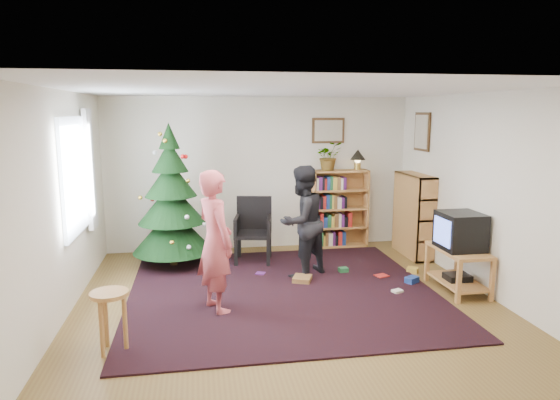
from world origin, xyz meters
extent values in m
plane|color=brown|center=(0.00, 0.00, 0.00)|extent=(5.00, 5.00, 0.00)
plane|color=white|center=(0.00, 0.00, 2.50)|extent=(5.00, 5.00, 0.00)
cube|color=silver|center=(0.00, 2.50, 1.25)|extent=(5.00, 0.02, 2.50)
cube|color=silver|center=(0.00, -2.50, 1.25)|extent=(5.00, 0.02, 2.50)
cube|color=silver|center=(-2.50, 0.00, 1.25)|extent=(0.02, 5.00, 2.50)
cube|color=silver|center=(2.50, 0.00, 1.25)|extent=(0.02, 5.00, 2.50)
cube|color=black|center=(0.00, 0.30, 0.01)|extent=(3.80, 3.60, 0.02)
cube|color=silver|center=(-2.47, 0.60, 1.50)|extent=(0.04, 1.20, 1.40)
cube|color=silver|center=(-2.43, 1.30, 1.50)|extent=(0.06, 0.35, 1.60)
cube|color=#4C3319|center=(1.15, 2.48, 1.95)|extent=(0.55, 0.03, 0.42)
cube|color=beige|center=(1.15, 2.48, 1.95)|extent=(0.47, 0.01, 0.34)
cube|color=#4C3319|center=(2.48, 1.75, 1.95)|extent=(0.03, 0.50, 0.60)
cube|color=beige|center=(2.48, 1.75, 1.95)|extent=(0.01, 0.42, 0.52)
cylinder|color=#3F2816|center=(-1.41, 1.66, 0.11)|extent=(0.11, 0.11, 0.23)
cone|color=black|center=(-1.41, 1.66, 0.55)|extent=(1.16, 1.16, 0.66)
cone|color=black|center=(-1.41, 1.66, 0.95)|extent=(0.98, 0.98, 0.58)
cone|color=black|center=(-1.41, 1.66, 1.31)|extent=(0.75, 0.75, 0.52)
cone|color=black|center=(-1.41, 1.66, 1.63)|extent=(0.53, 0.53, 0.45)
cone|color=black|center=(-1.41, 1.66, 1.92)|extent=(0.30, 0.30, 0.38)
cube|color=#AE773E|center=(1.33, 2.34, 0.65)|extent=(0.95, 0.30, 1.30)
cube|color=#AE773E|center=(1.33, 2.34, 1.29)|extent=(0.95, 0.30, 0.03)
cube|color=#AE773E|center=(2.34, 1.63, 0.65)|extent=(0.30, 0.95, 1.30)
cube|color=#AE773E|center=(2.34, 1.63, 1.29)|extent=(0.30, 0.95, 0.03)
cube|color=#AE773E|center=(2.22, 0.00, 0.53)|extent=(0.49, 0.89, 0.04)
cube|color=#AE773E|center=(2.00, -0.42, 0.26)|extent=(0.05, 0.05, 0.51)
cube|color=#AE773E|center=(2.44, -0.42, 0.26)|extent=(0.05, 0.05, 0.51)
cube|color=#AE773E|center=(2.00, 0.41, 0.26)|extent=(0.05, 0.05, 0.51)
cube|color=#AE773E|center=(2.44, 0.41, 0.26)|extent=(0.05, 0.05, 0.51)
cube|color=#AE773E|center=(2.22, 0.00, 0.12)|extent=(0.45, 0.85, 0.03)
cube|color=black|center=(2.22, 0.00, 0.17)|extent=(0.30, 0.25, 0.08)
cube|color=black|center=(2.22, 0.00, 0.78)|extent=(0.48, 0.53, 0.46)
cube|color=#4F67D7|center=(1.97, 0.00, 0.78)|extent=(0.01, 0.42, 0.33)
cube|color=black|center=(-0.22, 1.64, 0.44)|extent=(0.63, 0.63, 0.05)
cube|color=black|center=(-0.22, 1.88, 0.71)|extent=(0.54, 0.15, 0.54)
cube|color=black|center=(-0.45, 1.40, 0.22)|extent=(0.06, 0.06, 0.44)
cube|color=black|center=(0.02, 1.40, 0.22)|extent=(0.06, 0.06, 0.44)
cube|color=black|center=(-0.45, 1.88, 0.22)|extent=(0.06, 0.06, 0.44)
cube|color=black|center=(0.02, 1.88, 0.22)|extent=(0.06, 0.06, 0.44)
cylinder|color=#AE773E|center=(-1.87, -0.99, 0.58)|extent=(0.36, 0.36, 0.04)
cylinder|color=#AE773E|center=(-1.74, -0.99, 0.28)|extent=(0.04, 0.04, 0.56)
cylinder|color=#AE773E|center=(-1.94, -0.88, 0.28)|extent=(0.04, 0.04, 0.56)
cylinder|color=#AE773E|center=(-1.94, -1.11, 0.28)|extent=(0.04, 0.04, 0.56)
imported|color=#BC4B51|center=(-0.84, -0.15, 0.82)|extent=(0.60, 0.70, 1.63)
imported|color=black|center=(0.38, 0.90, 0.77)|extent=(0.95, 0.91, 1.55)
imported|color=gray|center=(1.13, 2.34, 1.54)|extent=(0.45, 0.39, 0.47)
cylinder|color=#A57F33|center=(1.63, 2.34, 1.35)|extent=(0.11, 0.11, 0.11)
sphere|color=#FFD88C|center=(1.63, 2.34, 1.47)|extent=(0.11, 0.11, 0.11)
cone|color=black|center=(1.63, 2.34, 1.56)|extent=(0.26, 0.26, 0.17)
cube|color=#A51E19|center=(1.45, 0.64, 0.04)|extent=(0.20, 0.20, 0.08)
cube|color=navy|center=(1.75, 0.31, 0.04)|extent=(0.20, 0.20, 0.08)
cube|color=#1E592D|center=(0.98, 0.90, 0.04)|extent=(0.20, 0.20, 0.08)
cube|color=gold|center=(1.96, 0.77, 0.04)|extent=(0.20, 0.20, 0.08)
cube|color=brown|center=(0.33, 0.63, 0.04)|extent=(0.20, 0.20, 0.08)
cube|color=beige|center=(1.42, 0.01, 0.04)|extent=(0.20, 0.20, 0.08)
cube|color=#4C1959|center=(-0.19, 1.01, 0.04)|extent=(0.20, 0.20, 0.08)
camera|label=1|loc=(-1.03, -5.64, 2.25)|focal=32.00mm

